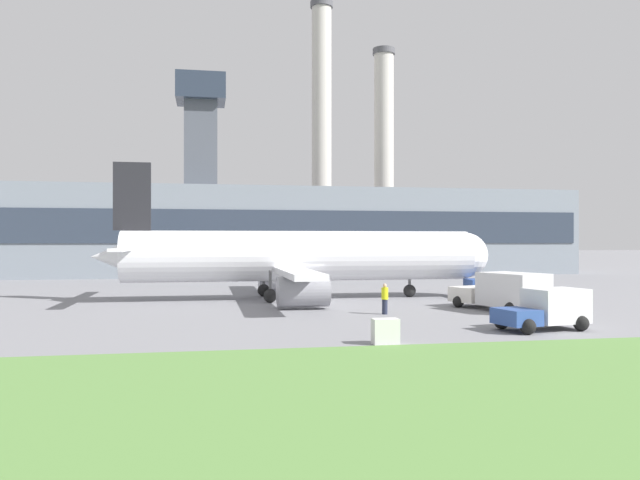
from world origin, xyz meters
The scene contains 10 objects.
ground_plane centered at (0.00, 0.00, 0.00)m, with size 400.00×400.00×0.00m, color gray.
terminal_building centered at (-0.31, 33.32, 5.47)m, with size 76.19×11.03×23.33m.
smokestack_left centered at (12.25, 60.43, 22.01)m, with size 3.74×3.74×43.71m.
smokestack_right centered at (22.20, 57.83, 17.99)m, with size 3.67×3.67×35.67m.
airplane centered at (-0.46, 2.03, 2.89)m, with size 27.87×22.94×9.30m.
pushback_tug centered at (13.60, 0.18, 0.84)m, with size 4.28×2.85×1.84m.
baggage_truck centered at (8.65, -14.94, 0.92)m, with size 4.49×3.02×1.87m.
fuel_truck centered at (10.34, -7.43, 1.11)m, with size 4.15×6.54×2.23m.
ground_crew_person centered at (3.07, -7.84, 0.87)m, with size 0.52×0.52×1.70m.
utility_cabinet centered at (0.28, -17.42, 0.50)m, with size 1.02×0.62×1.00m.
Camera 1 is at (-6.68, -41.03, 4.07)m, focal length 35.00 mm.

